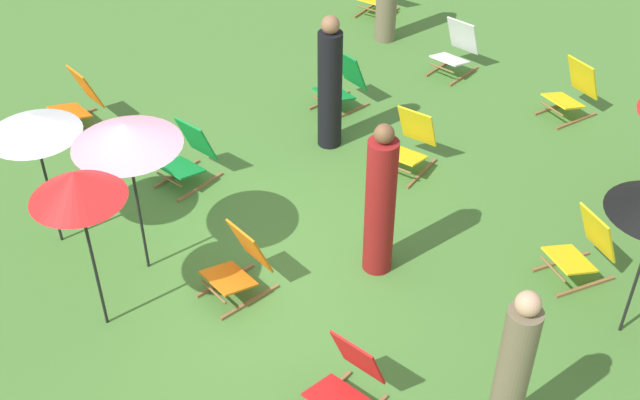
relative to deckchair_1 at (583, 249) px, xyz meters
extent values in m
plane|color=#477A33|center=(-2.29, -3.04, -0.37)|extent=(40.00, 40.00, 0.00)
cube|color=olive|center=(-0.23, 0.00, -0.35)|extent=(0.23, 0.74, 0.04)
cube|color=olive|center=(0.20, -0.11, -0.35)|extent=(0.23, 0.74, 0.04)
cube|color=yellow|center=(-0.04, -0.15, -0.10)|extent=(0.57, 0.54, 0.13)
cube|color=yellow|center=(0.04, 0.14, 0.18)|extent=(0.53, 0.36, 0.57)
cylinder|color=olive|center=(-0.09, -0.34, -0.17)|extent=(0.43, 0.14, 0.03)
cube|color=olive|center=(-2.44, 2.57, -0.35)|extent=(0.12, 0.76, 0.04)
cube|color=olive|center=(-2.01, 2.52, -0.35)|extent=(0.12, 0.76, 0.04)
cube|color=yellow|center=(-2.24, 2.45, -0.10)|extent=(0.52, 0.48, 0.13)
cube|color=yellow|center=(-2.20, 2.75, 0.18)|extent=(0.50, 0.30, 0.57)
cylinder|color=olive|center=(-2.26, 2.25, -0.17)|extent=(0.44, 0.08, 0.03)
cube|color=olive|center=(-4.34, -2.59, -0.35)|extent=(0.20, 0.75, 0.04)
cube|color=olive|center=(-3.91, -2.49, -0.35)|extent=(0.20, 0.75, 0.04)
cube|color=#148C38|center=(-4.11, -2.64, -0.10)|extent=(0.56, 0.53, 0.13)
cube|color=#148C38|center=(-4.17, -2.34, 0.18)|extent=(0.52, 0.35, 0.57)
cylinder|color=olive|center=(-4.06, -2.83, -0.17)|extent=(0.44, 0.12, 0.03)
cube|color=olive|center=(-6.63, 2.53, -0.35)|extent=(0.26, 0.74, 0.04)
cube|color=olive|center=(-6.21, 2.66, -0.35)|extent=(0.26, 0.74, 0.04)
cube|color=yellow|center=(-6.39, 2.50, -0.10)|extent=(0.59, 0.56, 0.13)
cylinder|color=olive|center=(-6.33, 2.31, -0.17)|extent=(0.43, 0.16, 0.03)
cube|color=olive|center=(-0.36, -3.26, -0.35)|extent=(0.19, 0.75, 0.04)
cube|color=red|center=(-0.13, -3.31, -0.10)|extent=(0.56, 0.52, 0.13)
cube|color=red|center=(-0.19, -3.02, 0.18)|extent=(0.52, 0.34, 0.57)
cube|color=olive|center=(-4.58, 0.10, -0.35)|extent=(0.06, 0.76, 0.04)
cube|color=olive|center=(-4.14, 0.12, -0.35)|extent=(0.06, 0.76, 0.04)
cube|color=#148C38|center=(-4.36, 0.01, -0.10)|extent=(0.49, 0.45, 0.13)
cube|color=#148C38|center=(-4.37, 0.31, 0.18)|extent=(0.49, 0.26, 0.57)
cylinder|color=olive|center=(-4.35, -0.19, -0.17)|extent=(0.44, 0.04, 0.03)
cube|color=olive|center=(-6.43, -3.10, -0.35)|extent=(0.09, 0.76, 0.04)
cube|color=olive|center=(-5.99, -3.07, -0.35)|extent=(0.09, 0.76, 0.04)
cube|color=orange|center=(-6.20, -3.19, -0.10)|extent=(0.51, 0.47, 0.13)
cube|color=orange|center=(-6.22, -2.89, 0.18)|extent=(0.50, 0.28, 0.57)
cylinder|color=olive|center=(-6.19, -3.38, -0.17)|extent=(0.44, 0.06, 0.03)
cube|color=olive|center=(-2.27, -3.15, -0.35)|extent=(0.08, 0.76, 0.04)
cube|color=olive|center=(-1.83, -3.13, -0.35)|extent=(0.08, 0.76, 0.04)
cube|color=orange|center=(-2.05, -3.24, -0.10)|extent=(0.50, 0.46, 0.13)
cube|color=orange|center=(-2.07, -2.94, 0.18)|extent=(0.49, 0.27, 0.57)
cylinder|color=olive|center=(-2.04, -3.44, -0.17)|extent=(0.44, 0.05, 0.03)
cube|color=olive|center=(-2.84, -0.21, -0.35)|extent=(0.27, 0.73, 0.04)
cube|color=olive|center=(-2.43, -0.08, -0.35)|extent=(0.27, 0.73, 0.04)
cube|color=yellow|center=(-2.60, -0.24, -0.10)|extent=(0.59, 0.56, 0.13)
cube|color=yellow|center=(-2.70, 0.05, 0.18)|extent=(0.53, 0.38, 0.57)
cylinder|color=olive|center=(-2.54, -0.43, -0.17)|extent=(0.43, 0.16, 0.03)
cube|color=olive|center=(-4.32, 2.10, -0.35)|extent=(0.18, 0.75, 0.04)
cube|color=olive|center=(-3.89, 2.18, -0.35)|extent=(0.18, 0.75, 0.04)
cube|color=white|center=(-4.08, 2.04, -0.10)|extent=(0.55, 0.51, 0.13)
cube|color=white|center=(-4.14, 2.34, 0.18)|extent=(0.52, 0.33, 0.57)
cylinder|color=olive|center=(-4.05, 1.85, -0.17)|extent=(0.44, 0.11, 0.03)
cylinder|color=black|center=(-4.04, -4.29, 0.48)|extent=(0.03, 0.03, 1.69)
cone|color=white|center=(-4.04, -4.29, 1.23)|extent=(1.00, 1.00, 0.24)
cylinder|color=black|center=(-2.51, -4.46, 0.58)|extent=(0.03, 0.03, 1.89)
cone|color=red|center=(-2.51, -4.46, 1.41)|extent=(0.90, 0.90, 0.29)
cylinder|color=black|center=(-3.02, -3.71, 0.56)|extent=(0.03, 0.03, 1.86)
cone|color=pink|center=(-3.02, -3.71, 1.39)|extent=(1.12, 1.12, 0.25)
cylinder|color=black|center=(-3.72, -0.57, 0.45)|extent=(0.45, 0.45, 1.64)
sphere|color=#936647|center=(-3.72, -0.57, 1.38)|extent=(0.24, 0.24, 0.24)
cylinder|color=maroon|center=(-1.45, -1.68, 0.47)|extent=(0.45, 0.45, 1.68)
sphere|color=brown|center=(-1.45, -1.68, 1.40)|extent=(0.21, 0.21, 0.21)
cylinder|color=#72664C|center=(0.95, -2.29, 0.43)|extent=(0.41, 0.41, 1.60)
sphere|color=tan|center=(0.95, -2.29, 1.33)|extent=(0.21, 0.21, 0.21)
camera|label=1|loc=(3.51, -6.30, 5.84)|focal=45.76mm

